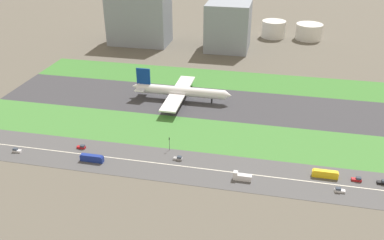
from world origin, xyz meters
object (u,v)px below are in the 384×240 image
object	(u,v)px
truck_0	(242,177)
traffic_light	(169,143)
bus_1	(325,174)
car_0	(178,158)
car_4	(383,182)
terminal_building	(139,18)
bus_0	(92,158)
car_5	(82,147)
car_6	(357,179)
fuel_tank_east	(309,32)
car_2	(339,190)
fuel_tank_west	(236,27)
fuel_tank_centre	(273,29)
hangar_building	(228,26)
car_3	(17,150)
airliner	(179,91)

from	to	relation	value
truck_0	traffic_light	size ratio (longest dim) A/B	1.17
bus_1	car_0	xyz separation A→B (m)	(-69.18, 0.00, -0.90)
car_4	traffic_light	xyz separation A→B (m)	(-100.67, 7.99, 3.37)
truck_0	terminal_building	distance (m)	223.40
bus_0	bus_1	bearing A→B (deg)	-174.81
car_5	car_6	size ratio (longest dim) A/B	1.00
bus_0	traffic_light	size ratio (longest dim) A/B	1.61
car_5	fuel_tank_east	size ratio (longest dim) A/B	0.18
car_2	car_4	bearing A→B (deg)	-152.93
bus_0	car_6	size ratio (longest dim) A/B	2.64
car_2	traffic_light	world-z (taller)	traffic_light
bus_0	car_5	xyz separation A→B (m)	(-10.34, 10.00, -0.90)
fuel_tank_west	fuel_tank_centre	size ratio (longest dim) A/B	1.01
car_5	fuel_tank_centre	world-z (taller)	fuel_tank_centre
traffic_light	car_0	bearing A→B (deg)	-50.61
fuel_tank_west	fuel_tank_centre	world-z (taller)	fuel_tank_west
hangar_building	car_3	bearing A→B (deg)	-113.08
car_3	truck_0	bearing A→B (deg)	180.00
bus_0	car_5	bearing A→B (deg)	-44.03
car_3	airliner	bearing A→B (deg)	-130.12
car_3	fuel_tank_centre	world-z (taller)	fuel_tank_centre
car_0	terminal_building	distance (m)	200.07
car_0	fuel_tank_centre	distance (m)	230.25
airliner	bus_0	distance (m)	81.94
truck_0	car_6	size ratio (longest dim) A/B	1.91
bus_0	bus_1	size ratio (longest dim) A/B	1.00
bus_1	airliner	bearing A→B (deg)	141.44
airliner	truck_0	distance (m)	91.80
fuel_tank_west	truck_0	bearing A→B (deg)	-82.70
traffic_light	fuel_tank_east	size ratio (longest dim) A/B	0.29
fuel_tank_west	car_5	bearing A→B (deg)	-103.11
car_5	hangar_building	world-z (taller)	hangar_building
truck_0	car_6	world-z (taller)	truck_0
car_5	hangar_building	bearing A→B (deg)	74.31
car_2	car_6	xyz separation A→B (m)	(8.65, 10.00, 0.00)
bus_1	traffic_light	xyz separation A→B (m)	(-75.74, 7.99, 2.47)
car_3	truck_0	distance (m)	113.93
truck_0	traffic_light	distance (m)	42.71
airliner	traffic_light	xyz separation A→B (m)	(9.55, -60.01, -1.94)
terminal_building	fuel_tank_west	xyz separation A→B (m)	(81.83, 45.00, -14.98)
fuel_tank_centre	airliner	bearing A→B (deg)	-108.77
bus_1	terminal_building	distance (m)	236.35
car_4	traffic_light	world-z (taller)	traffic_light
car_3	car_0	xyz separation A→B (m)	(81.85, 10.00, 0.00)
bus_0	fuel_tank_centre	xyz separation A→B (m)	(78.75, 237.00, 5.96)
airliner	car_4	world-z (taller)	airliner
car_6	fuel_tank_east	world-z (taller)	fuel_tank_east
car_3	hangar_building	xyz separation A→B (m)	(81.80, 192.00, 19.13)
car_4	bus_1	distance (m)	24.95
bus_1	fuel_tank_centre	size ratio (longest dim) A/B	0.52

